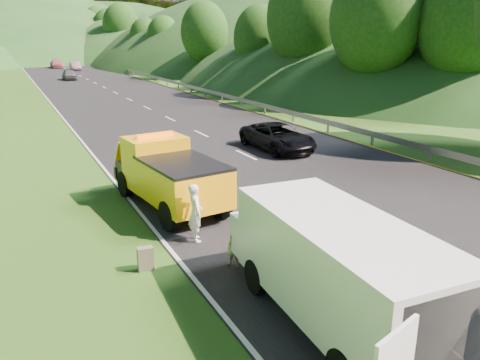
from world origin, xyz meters
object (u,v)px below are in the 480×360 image
woman (196,241)px  white_van (335,265)px  worker (363,348)px  child (234,268)px  passing_suv (277,150)px  tow_truck (168,174)px  suitcase (145,259)px

woman → white_van: bearing=-159.5°
woman → worker: woman is taller
child → passing_suv: bearing=106.4°
child → passing_suv: size_ratio=0.19×
woman → worker: size_ratio=1.04×
woman → passing_suv: size_ratio=0.35×
passing_suv → worker: bearing=-117.0°
tow_truck → passing_suv: 9.66m
tow_truck → woman: (-0.24, -3.16, -1.19)m
child → suitcase: suitcase is taller
passing_suv → suitcase: bearing=-136.7°
white_van → child: 3.43m
child → suitcase: size_ratio=1.45×
white_van → passing_suv: bearing=66.7°
tow_truck → suitcase: tow_truck is taller
white_van → passing_suv: (6.96, 13.84, -1.33)m
child → worker: 4.15m
child → passing_suv: 13.27m
worker → child: bearing=80.3°
suitcase → passing_suv: size_ratio=0.13×
worker → tow_truck: bearing=74.4°
woman → worker: bearing=-161.2°
tow_truck → passing_suv: size_ratio=1.19×
child → suitcase: bearing=-151.3°
passing_suv → woman: bearing=-134.3°
white_van → worker: white_van is taller
worker → passing_suv: (6.95, 14.85, 0.00)m
tow_truck → woman: size_ratio=3.39×
white_van → tow_truck: bearing=99.1°
tow_truck → child: size_ratio=6.38×
white_van → passing_suv: 15.55m
suitcase → worker: bearing=-59.9°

